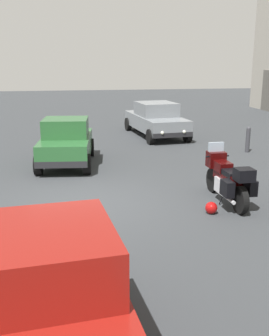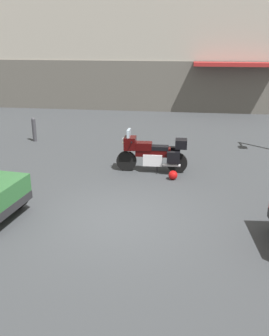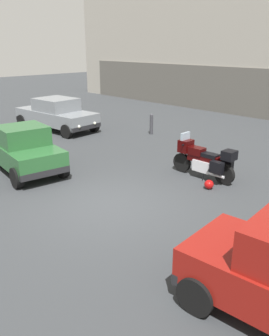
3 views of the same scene
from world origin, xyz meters
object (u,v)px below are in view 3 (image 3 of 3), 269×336
at_px(helmet, 209,184).
at_px(car_compact_side, 24,150).
at_px(motorcycle, 204,159).
at_px(bollard_curbside, 151,123).
at_px(car_sedan_far, 56,114).

height_order(helmet, car_compact_side, car_compact_side).
xyz_separation_m(motorcycle, bollard_curbside, (-5.18, 3.03, -0.10)).
relative_size(car_sedan_far, car_compact_side, 1.31).
height_order(motorcycle, car_sedan_far, car_sedan_far).
bearing_deg(bollard_curbside, motorcycle, -30.31).
relative_size(motorcycle, bollard_curbside, 2.29).
height_order(motorcycle, bollard_curbside, motorcycle).
xyz_separation_m(helmet, bollard_curbside, (-5.85, 3.66, 0.38)).
xyz_separation_m(motorcycle, car_sedan_far, (-9.18, 0.34, 0.16)).
distance_m(helmet, car_sedan_far, 9.92).
relative_size(helmet, car_sedan_far, 0.06).
distance_m(motorcycle, car_sedan_far, 9.19).
distance_m(motorcycle, helmet, 1.04).
bearing_deg(helmet, bollard_curbside, 147.96).
bearing_deg(car_compact_side, motorcycle, -133.04).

